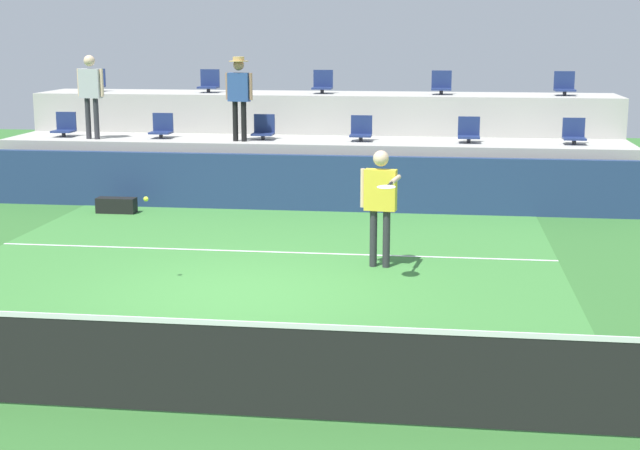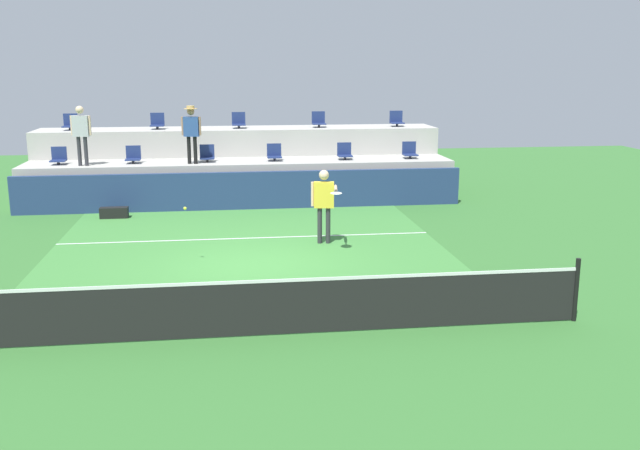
% 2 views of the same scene
% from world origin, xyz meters
% --- Properties ---
extents(ground_plane, '(40.00, 40.00, 0.00)m').
position_xyz_m(ground_plane, '(0.00, 0.00, 0.00)').
color(ground_plane, '#336B2D').
extents(court_inner_paint, '(9.00, 10.00, 0.01)m').
position_xyz_m(court_inner_paint, '(0.00, 1.00, 0.00)').
color(court_inner_paint, '#3D7F38').
rests_on(court_inner_paint, ground_plane).
extents(court_service_line, '(9.00, 0.06, 0.00)m').
position_xyz_m(court_service_line, '(0.00, 2.40, 0.01)').
color(court_service_line, white).
rests_on(court_service_line, ground_plane).
extents(tennis_net, '(10.48, 0.08, 1.07)m').
position_xyz_m(tennis_net, '(0.00, -4.00, 0.50)').
color(tennis_net, black).
rests_on(tennis_net, ground_plane).
extents(sponsor_backboard, '(13.00, 0.16, 1.10)m').
position_xyz_m(sponsor_backboard, '(0.00, 6.00, 0.55)').
color(sponsor_backboard, navy).
rests_on(sponsor_backboard, ground_plane).
extents(seating_tier_lower, '(13.00, 1.80, 1.25)m').
position_xyz_m(seating_tier_lower, '(0.00, 7.30, 0.62)').
color(seating_tier_lower, '#ADAAA3').
rests_on(seating_tier_lower, ground_plane).
extents(seating_tier_upper, '(13.00, 1.80, 2.10)m').
position_xyz_m(seating_tier_upper, '(0.00, 9.10, 1.05)').
color(seating_tier_upper, '#ADAAA3').
rests_on(seating_tier_upper, ground_plane).
extents(stadium_chair_lower_far_left, '(0.44, 0.40, 0.52)m').
position_xyz_m(stadium_chair_lower_far_left, '(-5.38, 7.23, 1.46)').
color(stadium_chair_lower_far_left, '#2D2D33').
rests_on(stadium_chair_lower_far_left, seating_tier_lower).
extents(stadium_chair_lower_left, '(0.44, 0.40, 0.52)m').
position_xyz_m(stadium_chair_lower_left, '(-3.22, 7.23, 1.46)').
color(stadium_chair_lower_left, '#2D2D33').
rests_on(stadium_chair_lower_left, seating_tier_lower).
extents(stadium_chair_lower_mid_left, '(0.44, 0.40, 0.52)m').
position_xyz_m(stadium_chair_lower_mid_left, '(-1.03, 7.23, 1.46)').
color(stadium_chair_lower_mid_left, '#2D2D33').
rests_on(stadium_chair_lower_mid_left, seating_tier_lower).
extents(stadium_chair_lower_mid_right, '(0.44, 0.40, 0.52)m').
position_xyz_m(stadium_chair_lower_mid_right, '(1.02, 7.23, 1.46)').
color(stadium_chair_lower_mid_right, '#2D2D33').
rests_on(stadium_chair_lower_mid_right, seating_tier_lower).
extents(stadium_chair_lower_right, '(0.44, 0.40, 0.52)m').
position_xyz_m(stadium_chair_lower_right, '(3.21, 7.23, 1.46)').
color(stadium_chair_lower_right, '#2D2D33').
rests_on(stadium_chair_lower_right, seating_tier_lower).
extents(stadium_chair_lower_far_right, '(0.44, 0.40, 0.52)m').
position_xyz_m(stadium_chair_lower_far_right, '(5.29, 7.23, 1.46)').
color(stadium_chair_lower_far_right, '#2D2D33').
rests_on(stadium_chair_lower_far_right, seating_tier_lower).
extents(stadium_chair_upper_far_left, '(0.44, 0.40, 0.52)m').
position_xyz_m(stadium_chair_upper_far_left, '(-5.35, 9.03, 2.31)').
color(stadium_chair_upper_far_left, '#2D2D33').
rests_on(stadium_chair_upper_far_left, seating_tier_upper).
extents(stadium_chair_upper_left, '(0.44, 0.40, 0.52)m').
position_xyz_m(stadium_chair_upper_left, '(-2.63, 9.03, 2.31)').
color(stadium_chair_upper_left, '#2D2D33').
rests_on(stadium_chair_upper_left, seating_tier_upper).
extents(stadium_chair_upper_center, '(0.44, 0.40, 0.52)m').
position_xyz_m(stadium_chair_upper_center, '(-0.02, 9.03, 2.31)').
color(stadium_chair_upper_center, '#2D2D33').
rests_on(stadium_chair_upper_center, seating_tier_upper).
extents(stadium_chair_upper_right, '(0.44, 0.40, 0.52)m').
position_xyz_m(stadium_chair_upper_right, '(2.63, 9.03, 2.31)').
color(stadium_chair_upper_right, '#2D2D33').
rests_on(stadium_chair_upper_right, seating_tier_upper).
extents(stadium_chair_upper_far_right, '(0.44, 0.40, 0.52)m').
position_xyz_m(stadium_chair_upper_far_right, '(5.29, 9.03, 2.31)').
color(stadium_chair_upper_far_right, '#2D2D33').
rests_on(stadium_chair_upper_far_right, seating_tier_upper).
extents(tennis_player, '(0.61, 1.26, 1.76)m').
position_xyz_m(tennis_player, '(1.80, 1.66, 1.08)').
color(tennis_player, '#2D2D33').
rests_on(tennis_player, ground_plane).
extents(spectator_in_white, '(0.61, 0.27, 1.74)m').
position_xyz_m(spectator_in_white, '(-4.60, 6.85, 2.30)').
color(spectator_in_white, '#2D2D33').
rests_on(spectator_in_white, seating_tier_lower).
extents(spectator_with_hat, '(0.59, 0.46, 1.72)m').
position_xyz_m(spectator_with_hat, '(-1.45, 6.85, 2.30)').
color(spectator_with_hat, black).
rests_on(spectator_with_hat, seating_tier_lower).
extents(tennis_ball, '(0.07, 0.07, 0.07)m').
position_xyz_m(tennis_ball, '(-1.34, 0.32, 1.21)').
color(tennis_ball, '#CCE033').
extents(equipment_bag, '(0.76, 0.28, 0.30)m').
position_xyz_m(equipment_bag, '(-3.57, 5.25, 0.15)').
color(equipment_bag, black).
rests_on(equipment_bag, ground_plane).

